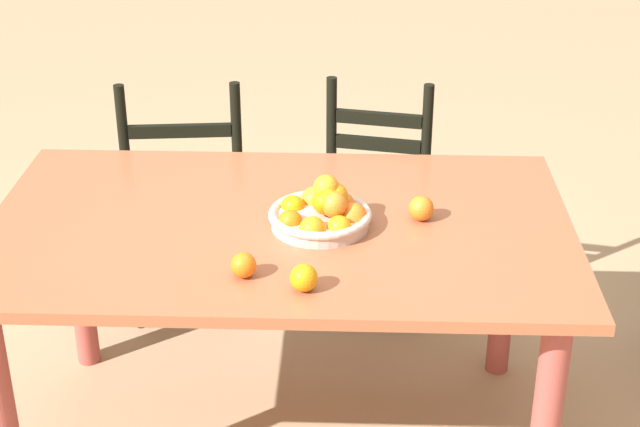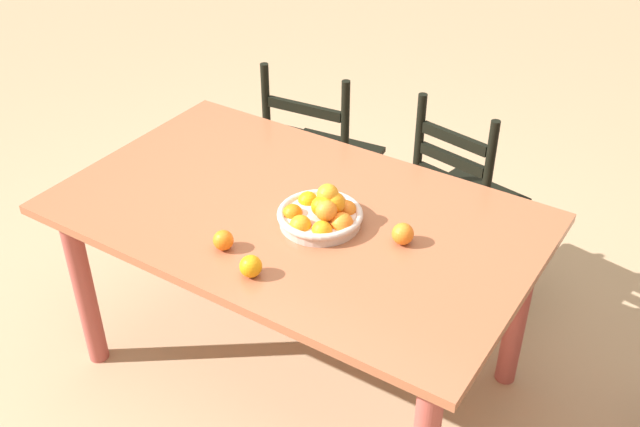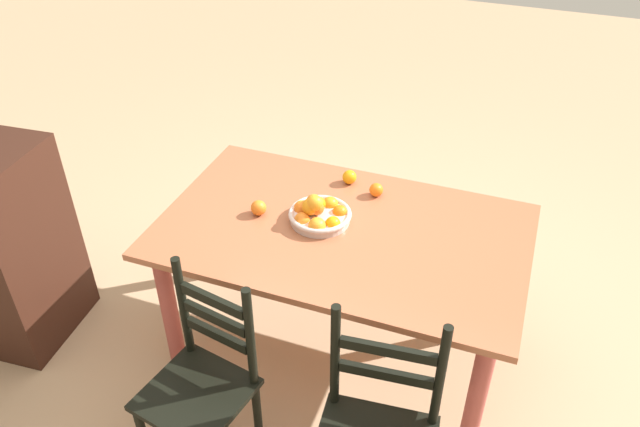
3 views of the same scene
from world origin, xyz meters
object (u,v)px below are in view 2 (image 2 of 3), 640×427
object	(u,v)px
orange_loose_1	(223,240)
orange_loose_2	(251,266)
orange_loose_0	(403,234)
dining_table	(296,236)
fruit_bowl	(322,213)
chair_by_cabinet	(320,162)
chair_near_window	(462,205)

from	to	relation	value
orange_loose_1	orange_loose_2	world-z (taller)	orange_loose_2
orange_loose_0	orange_loose_2	bearing A→B (deg)	-128.01
orange_loose_0	dining_table	bearing A→B (deg)	-175.74
fruit_bowl	orange_loose_0	distance (m)	0.28
chair_by_cabinet	orange_loose_0	size ratio (longest dim) A/B	13.16
orange_loose_2	fruit_bowl	bearing A→B (deg)	84.27
orange_loose_0	orange_loose_1	distance (m)	0.57
fruit_bowl	chair_by_cabinet	bearing A→B (deg)	123.04
chair_by_cabinet	fruit_bowl	world-z (taller)	chair_by_cabinet
fruit_bowl	orange_loose_2	distance (m)	0.35
orange_loose_1	orange_loose_2	distance (m)	0.17
chair_near_window	orange_loose_0	distance (m)	0.83
dining_table	orange_loose_1	size ratio (longest dim) A/B	24.84
dining_table	chair_near_window	size ratio (longest dim) A/B	1.72
orange_loose_1	orange_loose_2	size ratio (longest dim) A/B	0.95
chair_near_window	orange_loose_0	world-z (taller)	chair_near_window
dining_table	fruit_bowl	bearing A→B (deg)	-9.71
orange_loose_0	fruit_bowl	bearing A→B (deg)	-169.58
chair_near_window	chair_by_cabinet	distance (m)	0.71
orange_loose_0	orange_loose_1	world-z (taller)	orange_loose_0
chair_by_cabinet	orange_loose_2	xyz separation A→B (m)	(0.49, -1.15, 0.36)
dining_table	orange_loose_1	bearing A→B (deg)	-102.40
dining_table	orange_loose_2	size ratio (longest dim) A/B	23.54
fruit_bowl	orange_loose_2	bearing A→B (deg)	-95.73
dining_table	orange_loose_2	xyz separation A→B (m)	(0.09, -0.37, 0.15)
fruit_bowl	chair_near_window	bearing A→B (deg)	76.73
fruit_bowl	orange_loose_2	xyz separation A→B (m)	(-0.03, -0.34, -0.01)
dining_table	orange_loose_1	xyz separation A→B (m)	(-0.07, -0.31, 0.14)
chair_near_window	orange_loose_1	world-z (taller)	chair_near_window
chair_by_cabinet	orange_loose_1	bearing A→B (deg)	101.26
orange_loose_0	chair_by_cabinet	bearing A→B (deg)	136.64
chair_by_cabinet	orange_loose_0	distance (m)	1.15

